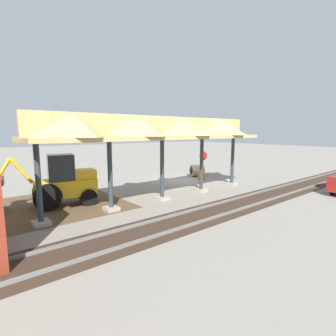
{
  "coord_description": "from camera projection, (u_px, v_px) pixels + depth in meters",
  "views": [
    {
      "loc": [
        14.52,
        15.59,
        4.07
      ],
      "look_at": [
        3.46,
        2.2,
        1.6
      ],
      "focal_mm": 28.0,
      "sensor_mm": 36.0,
      "label": 1
    }
  ],
  "objects": [
    {
      "name": "rail_tracks",
      "position": [
        263.0,
        197.0,
        16.12
      ],
      "size": [
        60.0,
        2.58,
        0.15
      ],
      "color": "slate",
      "rests_on": "ground"
    },
    {
      "name": "traffic_barrel",
      "position": [
        201.0,
        175.0,
        21.83
      ],
      "size": [
        0.56,
        0.56,
        0.9
      ],
      "primitive_type": "cylinder",
      "color": "orange",
      "rests_on": "ground"
    },
    {
      "name": "backhoe",
      "position": [
        63.0,
        183.0,
        14.25
      ],
      "size": [
        5.16,
        2.27,
        2.82
      ],
      "color": "yellow",
      "rests_on": "ground"
    },
    {
      "name": "concrete_pipe",
      "position": [
        197.0,
        170.0,
        23.63
      ],
      "size": [
        1.43,
        1.42,
        1.06
      ],
      "color": "#9E9384",
      "rests_on": "ground"
    },
    {
      "name": "platform_canopy",
      "position": [
        162.0,
        129.0,
        15.01
      ],
      "size": [
        14.6,
        3.2,
        4.9
      ],
      "color": "#9E998E",
      "rests_on": "ground"
    },
    {
      "name": "dirt_work_zone",
      "position": [
        29.0,
        209.0,
        13.69
      ],
      "size": [
        9.6,
        7.0,
        0.01
      ],
      "primitive_type": "cube",
      "color": "brown",
      "rests_on": "ground"
    },
    {
      "name": "stop_sign",
      "position": [
        203.0,
        159.0,
        22.82
      ],
      "size": [
        0.74,
        0.23,
        2.31
      ],
      "color": "gray",
      "rests_on": "ground"
    },
    {
      "name": "ground_plane",
      "position": [
        183.0,
        181.0,
        21.63
      ],
      "size": [
        120.0,
        120.0,
        0.0
      ],
      "primitive_type": "plane",
      "color": "gray"
    }
  ]
}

